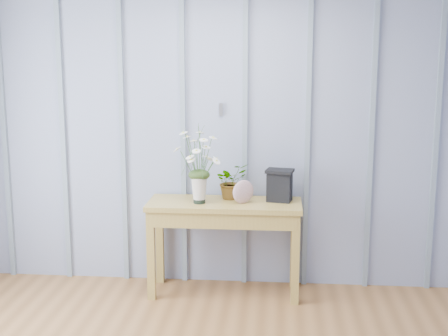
# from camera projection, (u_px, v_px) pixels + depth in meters

# --- Properties ---
(room_shell) EXTENTS (4.00, 4.50, 2.50)m
(room_shell) POSITION_uv_depth(u_px,v_px,m) (190.00, 39.00, 3.58)
(room_shell) COLOR #8E97B6
(room_shell) RESTS_ON ground
(sideboard) EXTENTS (1.20, 0.45, 0.75)m
(sideboard) POSITION_uv_depth(u_px,v_px,m) (225.00, 216.00, 4.89)
(sideboard) COLOR #A0843B
(sideboard) RESTS_ON ground
(daisy_vase) EXTENTS (0.41, 0.31, 0.58)m
(daisy_vase) POSITION_uv_depth(u_px,v_px,m) (199.00, 157.00, 4.77)
(daisy_vase) COLOR black
(daisy_vase) RESTS_ON sideboard
(spider_plant) EXTENTS (0.34, 0.33, 0.28)m
(spider_plant) POSITION_uv_depth(u_px,v_px,m) (231.00, 181.00, 4.96)
(spider_plant) COLOR #233A16
(spider_plant) RESTS_ON sideboard
(felt_disc_vessel) EXTENTS (0.18, 0.15, 0.18)m
(felt_disc_vessel) POSITION_uv_depth(u_px,v_px,m) (243.00, 192.00, 4.81)
(felt_disc_vessel) COLOR #924C6A
(felt_disc_vessel) RESTS_ON sideboard
(carved_box) EXTENTS (0.23, 0.20, 0.25)m
(carved_box) POSITION_uv_depth(u_px,v_px,m) (280.00, 185.00, 4.87)
(carved_box) COLOR black
(carved_box) RESTS_ON sideboard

